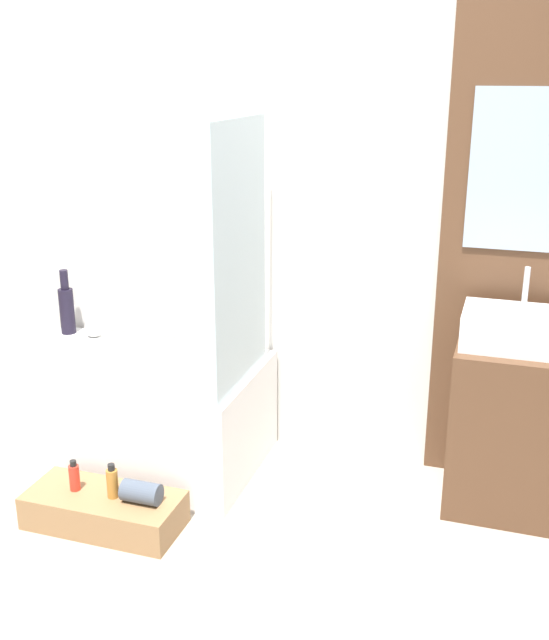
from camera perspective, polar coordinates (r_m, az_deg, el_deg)
The scene contains 12 objects.
wall_tiled_back at distance 3.48m, azimuth 2.27°, elevation 10.16°, with size 4.20×0.06×2.60m, color silver.
wall_wood_accent at distance 3.30m, azimuth 19.23°, elevation 8.84°, with size 0.74×0.04×2.60m.
bathtub at distance 3.68m, azimuth -10.63°, elevation -6.80°, with size 1.21×0.74×0.50m.
glass_shower_screen at distance 3.14m, azimuth -2.62°, elevation 4.82°, with size 0.01×0.60×1.13m, color silver.
wooden_step_bench at distance 3.28m, azimuth -12.84°, elevation -13.92°, with size 0.65×0.28×0.14m, color #997047.
vanity_cabinet at distance 3.35m, azimuth 17.55°, elevation -7.81°, with size 0.49×0.44×0.73m, color brown.
sink at distance 3.19m, azimuth 18.31°, elevation -0.68°, with size 0.47×0.31×0.31m.
vase_tall_dark at distance 4.02m, azimuth -15.55°, elevation 0.91°, with size 0.08×0.08×0.34m.
vase_round_light at distance 3.96m, azimuth -13.58°, elevation -0.58°, with size 0.10×0.10×0.10m, color silver.
bottle_soap_primary at distance 3.27m, azimuth -15.01°, elevation -11.46°, with size 0.04×0.04×0.13m.
bottle_soap_secondary at distance 3.18m, azimuth -12.25°, elevation -11.99°, with size 0.05×0.05×0.15m.
towel_roll at distance 3.14m, azimuth -10.12°, elevation -12.79°, with size 0.09×0.09×0.16m, color #4C5666.
Camera 1 is at (0.94, -1.74, 1.80)m, focal length 42.00 mm.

